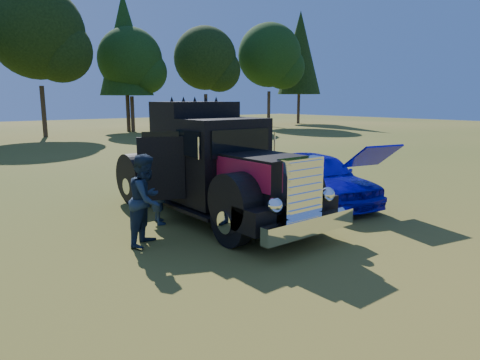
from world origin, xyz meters
name	(u,v)px	position (x,y,z in m)	size (l,w,h in m)	color
ground	(222,235)	(0.00, 0.00, 0.00)	(120.00, 120.00, 0.00)	#3A4F17
diamond_t_truck	(214,169)	(0.73, 1.32, 1.28)	(3.29, 7.16, 3.00)	black
hotrod_coupe	(316,177)	(4.06, 0.76, 0.77)	(2.73, 4.79, 1.89)	#1307AC
spectator_near	(158,185)	(-0.67, 1.76, 0.98)	(0.72, 0.47, 1.96)	#1E2547
spectator_far	(146,200)	(-1.62, 0.49, 0.97)	(0.95, 0.74, 1.95)	#1E3148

